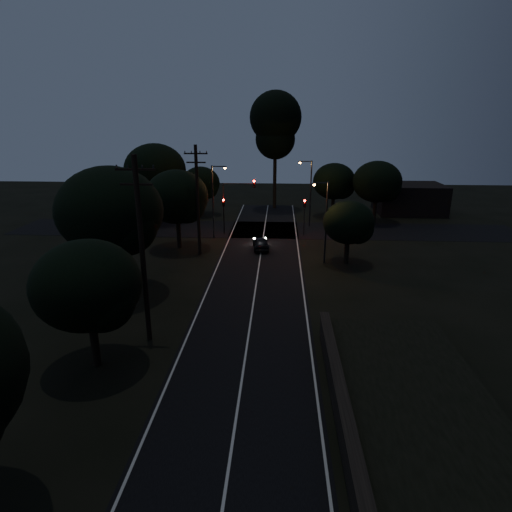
{
  "coord_description": "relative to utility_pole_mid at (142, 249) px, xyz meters",
  "views": [
    {
      "loc": [
        1.79,
        -7.84,
        12.85
      ],
      "look_at": [
        0.0,
        24.0,
        2.5
      ],
      "focal_mm": 30.0,
      "sensor_mm": 36.0,
      "label": 1
    }
  ],
  "objects": [
    {
      "name": "car",
      "position": [
        5.95,
        18.94,
        -5.09
      ],
      "size": [
        1.93,
        3.93,
        1.29
      ],
      "primitive_type": "imported",
      "rotation": [
        0.0,
        0.0,
        3.25
      ],
      "color": "black",
      "rests_on": "ground"
    },
    {
      "name": "signal_mast",
      "position": [
        3.09,
        24.99,
        -1.4
      ],
      "size": [
        3.7,
        0.35,
        6.25
      ],
      "color": "black",
      "rests_on": "ground"
    },
    {
      "name": "signal_right",
      "position": [
        10.6,
        24.99,
        -2.9
      ],
      "size": [
        0.28,
        0.35,
        4.1
      ],
      "color": "black",
      "rests_on": "ground"
    },
    {
      "name": "utility_pole_far",
      "position": [
        0.0,
        17.0,
        -0.25
      ],
      "size": [
        2.2,
        0.3,
        10.5
      ],
      "color": "black",
      "rests_on": "ground"
    },
    {
      "name": "streetlight_b",
      "position": [
        11.31,
        29.0,
        -1.1
      ],
      "size": [
        1.66,
        0.26,
        8.0
      ],
      "color": "black",
      "rests_on": "ground"
    },
    {
      "name": "tree_left_b",
      "position": [
        -1.8,
        -3.11,
        -1.18
      ],
      "size": [
        5.54,
        5.54,
        7.04
      ],
      "color": "black",
      "rests_on": "ground"
    },
    {
      "name": "streetlight_c",
      "position": [
        11.83,
        15.0,
        -1.39
      ],
      "size": [
        1.46,
        0.26,
        7.5
      ],
      "color": "black",
      "rests_on": "ground"
    },
    {
      "name": "road_surface",
      "position": [
        6.0,
        16.12,
        -5.73
      ],
      "size": [
        60.0,
        70.0,
        0.03
      ],
      "color": "black",
      "rests_on": "ground"
    },
    {
      "name": "tall_pine",
      "position": [
        7.0,
        40.0,
        6.18
      ],
      "size": [
        7.27,
        7.27,
        16.52
      ],
      "color": "black",
      "rests_on": "ground"
    },
    {
      "name": "signal_left",
      "position": [
        1.4,
        24.99,
        -2.9
      ],
      "size": [
        0.28,
        0.35,
        4.1
      ],
      "color": "black",
      "rests_on": "ground"
    },
    {
      "name": "building_right",
      "position": [
        26.0,
        38.0,
        -3.74
      ],
      "size": [
        9.0,
        7.0,
        4.0
      ],
      "primitive_type": "cube",
      "color": "black",
      "rests_on": "ground"
    },
    {
      "name": "building_left",
      "position": [
        -14.0,
        37.0,
        -3.54
      ],
      "size": [
        10.0,
        8.0,
        4.4
      ],
      "primitive_type": "cube",
      "color": "black",
      "rests_on": "ground"
    },
    {
      "name": "tree_far_ne",
      "position": [
        15.2,
        34.89,
        -1.12
      ],
      "size": [
        5.65,
        5.65,
        7.14
      ],
      "color": "black",
      "rests_on": "ground"
    },
    {
      "name": "tree_left_d",
      "position": [
        -2.28,
        18.87,
        -0.55
      ],
      "size": [
        6.31,
        6.31,
        8.0
      ],
      "color": "black",
      "rests_on": "ground"
    },
    {
      "name": "tree_far_e",
      "position": [
        20.22,
        31.88,
        -0.72
      ],
      "size": [
        6.1,
        6.1,
        7.74
      ],
      "color": "black",
      "rests_on": "ground"
    },
    {
      "name": "tree_far_w",
      "position": [
        -7.73,
        30.84,
        0.66
      ],
      "size": [
        7.72,
        7.72,
        9.84
      ],
      "color": "black",
      "rests_on": "ground"
    },
    {
      "name": "tree_right_a",
      "position": [
        14.16,
        14.91,
        -1.95
      ],
      "size": [
        4.6,
        4.6,
        5.85
      ],
      "color": "black",
      "rests_on": "ground"
    },
    {
      "name": "tree_far_nw",
      "position": [
        -2.82,
        34.9,
        -1.49
      ],
      "size": [
        5.19,
        5.19,
        6.57
      ],
      "color": "black",
      "rests_on": "ground"
    },
    {
      "name": "utility_pole_mid",
      "position": [
        0.0,
        0.0,
        0.0
      ],
      "size": [
        2.2,
        0.3,
        11.0
      ],
      "color": "black",
      "rests_on": "ground"
    },
    {
      "name": "streetlight_a",
      "position": [
        0.69,
        23.0,
        -1.1
      ],
      "size": [
        1.66,
        0.26,
        8.0
      ],
      "color": "black",
      "rests_on": "ground"
    },
    {
      "name": "tree_left_c",
      "position": [
        -4.23,
        6.85,
        0.5
      ],
      "size": [
        7.63,
        7.63,
        9.64
      ],
      "color": "black",
      "rests_on": "ground"
    }
  ]
}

